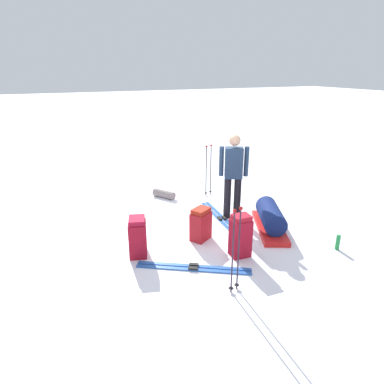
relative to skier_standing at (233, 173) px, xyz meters
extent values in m
plane|color=white|center=(0.90, 0.04, -0.95)|extent=(80.00, 80.00, 0.00)
cylinder|color=black|center=(0.09, -0.04, -0.53)|extent=(0.14, 0.14, 0.85)
cylinder|color=black|center=(-0.09, 0.04, -0.53)|extent=(0.14, 0.14, 0.85)
cube|color=#1F334E|center=(0.00, 0.00, 0.20)|extent=(0.40, 0.35, 0.60)
cylinder|color=#1F334E|center=(0.21, -0.11, 0.23)|extent=(0.09, 0.09, 0.58)
cylinder|color=#1F334E|center=(-0.21, 0.11, 0.23)|extent=(0.09, 0.09, 0.58)
sphere|color=tan|center=(0.00, 0.00, 0.64)|extent=(0.22, 0.22, 0.22)
cube|color=#2454A3|center=(1.51, 1.44, -0.94)|extent=(1.54, 0.96, 0.02)
cube|color=black|center=(1.51, 1.44, -0.92)|extent=(0.15, 0.13, 0.03)
cube|color=#2454A3|center=(1.46, 1.36, -0.94)|extent=(1.54, 0.96, 0.02)
cube|color=black|center=(1.46, 1.36, -0.92)|extent=(0.15, 0.13, 0.03)
cube|color=#27569E|center=(0.19, 0.02, -0.94)|extent=(0.23, 1.89, 0.02)
cube|color=black|center=(0.19, 0.02, -0.92)|extent=(0.07, 0.14, 0.03)
cube|color=#27569E|center=(0.28, 0.01, -0.94)|extent=(0.23, 1.89, 0.02)
cube|color=black|center=(0.28, 0.01, -0.92)|extent=(0.07, 0.14, 0.03)
cube|color=maroon|center=(2.14, 0.66, -0.67)|extent=(0.37, 0.41, 0.58)
cube|color=maroon|center=(2.14, 0.66, -0.34)|extent=(0.33, 0.37, 0.08)
cube|color=maroon|center=(0.64, 1.35, -0.64)|extent=(0.32, 0.27, 0.63)
cube|color=#A91524|center=(0.64, 1.35, -0.28)|extent=(0.28, 0.24, 0.08)
cube|color=maroon|center=(0.98, 0.59, -0.70)|extent=(0.43, 0.39, 0.51)
cube|color=#A52616|center=(0.98, 0.59, -0.41)|extent=(0.38, 0.35, 0.08)
cylinder|color=#261A29|center=(1.15, 2.10, -0.37)|extent=(0.02, 0.02, 1.17)
sphere|color=#A51919|center=(1.15, 2.10, 0.25)|extent=(0.05, 0.05, 0.05)
cylinder|color=black|center=(1.15, 2.10, -0.89)|extent=(0.07, 0.07, 0.01)
cylinder|color=#261A29|center=(1.26, 2.13, -0.37)|extent=(0.02, 0.02, 1.17)
sphere|color=#A51919|center=(1.26, 2.13, 0.25)|extent=(0.05, 0.05, 0.05)
cylinder|color=black|center=(1.26, 2.13, -0.89)|extent=(0.07, 0.07, 0.01)
cylinder|color=black|center=(-0.23, -1.41, -0.37)|extent=(0.02, 0.02, 1.16)
sphere|color=#A51919|center=(-0.23, -1.41, 0.23)|extent=(0.05, 0.05, 0.05)
cylinder|color=black|center=(-0.23, -1.41, -0.89)|extent=(0.07, 0.07, 0.01)
cylinder|color=black|center=(-0.09, -1.36, -0.37)|extent=(0.02, 0.02, 1.16)
sphere|color=#A51919|center=(-0.09, -1.36, 0.23)|extent=(0.05, 0.05, 0.05)
cylinder|color=black|center=(-0.09, -1.36, -0.89)|extent=(0.07, 0.07, 0.01)
cube|color=red|center=(-0.38, 0.77, -0.91)|extent=(1.00, 1.46, 0.09)
cylinder|color=navy|center=(-0.38, 0.77, -0.66)|extent=(0.77, 1.06, 0.40)
cylinder|color=gray|center=(0.88, -1.62, -0.86)|extent=(0.45, 0.56, 0.18)
cylinder|color=#1B7B37|center=(-0.96, 1.86, -0.82)|extent=(0.07, 0.07, 0.26)
camera|label=1|loc=(3.33, 5.47, 1.92)|focal=31.89mm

